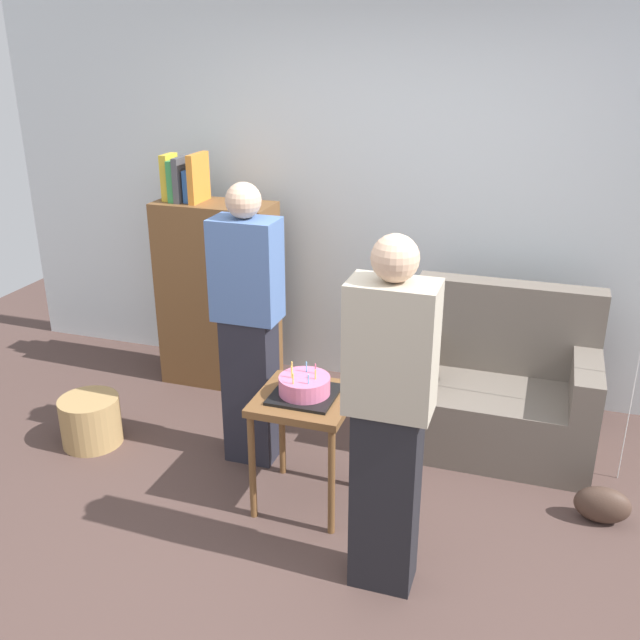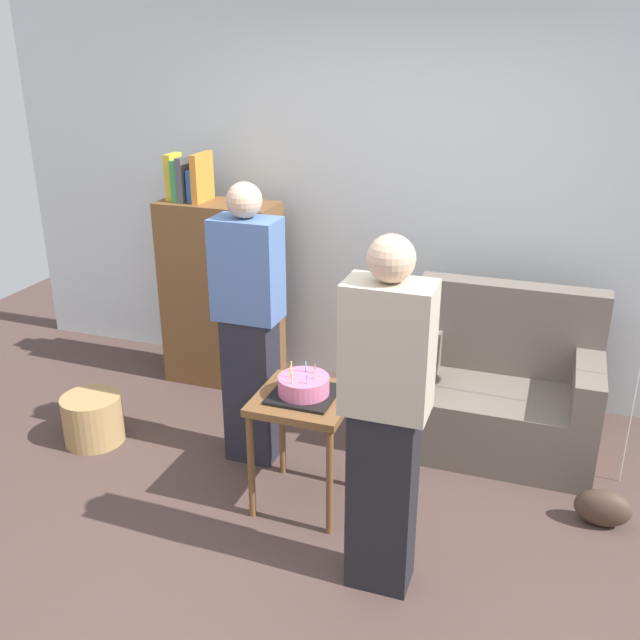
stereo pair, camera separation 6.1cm
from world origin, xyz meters
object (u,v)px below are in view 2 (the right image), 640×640
at_px(side_table, 304,413).
at_px(bookshelf, 221,291).
at_px(handbag, 603,508).
at_px(wicker_basket, 93,419).
at_px(couch, 501,393).
at_px(birthday_cake, 304,387).
at_px(person_holding_cake, 385,420).
at_px(person_blowing_candles, 249,326).

bearing_deg(side_table, bookshelf, 131.68).
bearing_deg(side_table, handbag, 11.48).
bearing_deg(side_table, wicker_basket, 174.11).
distance_m(bookshelf, wicker_basket, 1.22).
relative_size(couch, wicker_basket, 3.06).
xyz_separation_m(birthday_cake, person_holding_cake, (0.53, -0.45, 0.15)).
relative_size(couch, person_blowing_candles, 0.67).
relative_size(birthday_cake, person_holding_cake, 0.20).
bearing_deg(person_blowing_candles, side_table, -52.55).
height_order(birthday_cake, person_holding_cake, person_holding_cake).
distance_m(bookshelf, side_table, 1.60).
relative_size(wicker_basket, handbag, 1.29).
height_order(birthday_cake, person_blowing_candles, person_blowing_candles).
bearing_deg(handbag, wicker_basket, -176.95).
bearing_deg(side_table, person_holding_cake, -40.19).
distance_m(person_blowing_candles, handbag, 2.07).
xyz_separation_m(side_table, person_holding_cake, (0.53, -0.45, 0.30)).
xyz_separation_m(side_table, person_blowing_candles, (-0.44, 0.32, 0.30)).
relative_size(couch, birthday_cake, 3.44).
xyz_separation_m(couch, birthday_cake, (-0.91, -0.93, 0.34)).
height_order(couch, person_holding_cake, person_holding_cake).
relative_size(bookshelf, birthday_cake, 5.05).
bearing_deg(handbag, bookshelf, 160.95).
relative_size(couch, person_holding_cake, 0.67).
xyz_separation_m(birthday_cake, wicker_basket, (-1.43, 0.15, -0.53)).
xyz_separation_m(bookshelf, wicker_basket, (-0.38, -1.04, -0.53)).
height_order(couch, wicker_basket, couch).
height_order(couch, birthday_cake, couch).
height_order(person_blowing_candles, person_holding_cake, same).
distance_m(couch, handbag, 0.90).
bearing_deg(wicker_basket, couch, 18.52).
bearing_deg(couch, person_blowing_candles, -155.39).
distance_m(birthday_cake, person_blowing_candles, 0.56).
xyz_separation_m(side_table, wicker_basket, (-1.43, 0.15, -0.38)).
height_order(side_table, wicker_basket, side_table).
bearing_deg(person_holding_cake, wicker_basket, 7.38).
distance_m(couch, person_blowing_candles, 1.56).
relative_size(bookshelf, handbag, 5.78).
height_order(bookshelf, person_holding_cake, person_holding_cake).
bearing_deg(wicker_basket, birthday_cake, -5.89).
xyz_separation_m(couch, person_blowing_candles, (-1.35, -0.62, 0.49)).
bearing_deg(bookshelf, person_blowing_candles, -54.63).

